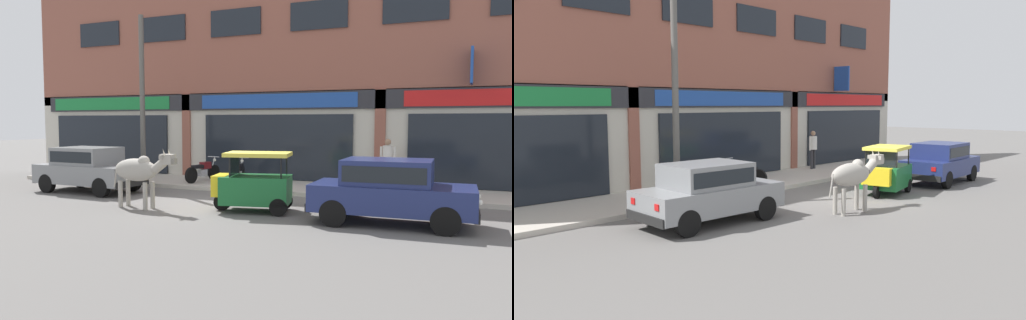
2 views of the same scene
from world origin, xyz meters
TOP-DOWN VIEW (x-y plane):
  - ground_plane at (0.00, 0.00)m, footprint 90.00×90.00m
  - sidewalk at (0.00, 3.64)m, footprint 19.00×2.87m
  - shop_building at (0.00, 5.33)m, footprint 23.00×1.40m
  - cow at (-1.30, -1.42)m, footprint 2.15×0.66m
  - car_0 at (-4.68, 0.41)m, footprint 3.67×1.75m
  - car_1 at (5.11, -0.87)m, footprint 3.66×1.71m
  - auto_rickshaw at (1.67, -0.65)m, footprint 2.12×1.51m
  - motorcycle_0 at (-2.13, 3.39)m, footprint 0.62×1.80m
  - motorcycle_1 at (-0.72, 3.39)m, footprint 0.68×1.78m
  - pedestrian at (4.22, 4.32)m, footprint 0.50×0.32m
  - utility_pole at (-4.07, 2.50)m, footprint 0.18×0.18m

SIDE VIEW (x-z plane):
  - ground_plane at x=0.00m, z-range 0.00..0.00m
  - sidewalk at x=0.00m, z-range 0.00..0.13m
  - motorcycle_0 at x=-2.13m, z-range 0.08..0.96m
  - motorcycle_1 at x=-0.72m, z-range 0.08..0.96m
  - auto_rickshaw at x=1.67m, z-range -0.10..1.42m
  - car_0 at x=-4.68m, z-range 0.08..1.54m
  - car_1 at x=5.11m, z-range 0.08..1.54m
  - cow at x=-1.30m, z-range 0.20..1.81m
  - pedestrian at x=4.22m, z-range 0.32..1.92m
  - utility_pole at x=-4.07m, z-range 0.13..6.02m
  - shop_building at x=0.00m, z-range -0.20..9.85m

